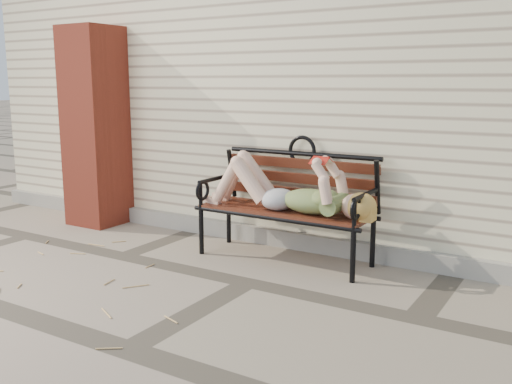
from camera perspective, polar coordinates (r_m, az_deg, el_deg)
The scene contains 7 objects.
ground at distance 4.25m, azimuth -0.83°, elevation -9.06°, with size 80.00×80.00×0.00m, color gray.
house_wall at distance 6.72m, azimuth 13.12°, elevation 11.07°, with size 8.00×4.00×3.00m, color beige.
foundation_strip at distance 5.03m, azimuth 5.08°, elevation -4.99°, with size 8.00×0.10×0.15m, color gray.
brick_pillar at distance 6.07m, azimuth -15.74°, elevation 6.26°, with size 0.50×0.50×2.00m, color #A63825.
garden_bench at distance 4.71m, azimuth 3.41°, elevation 0.09°, with size 1.56×0.62×1.01m.
reading_woman at distance 4.59m, azimuth 2.83°, elevation 0.25°, with size 1.47×0.33×0.46m.
straw_scatter at distance 4.77m, azimuth -19.24°, elevation -7.36°, with size 2.89×1.79×0.01m.
Camera 1 is at (2.12, -3.38, 1.45)m, focal length 40.00 mm.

